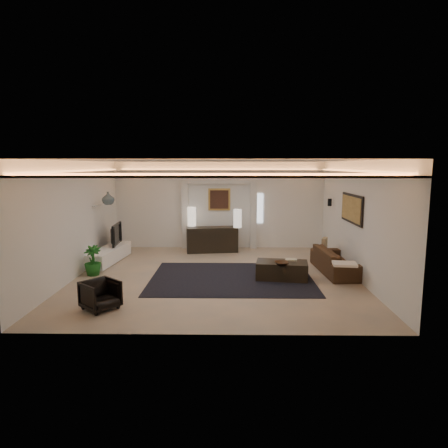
{
  "coord_description": "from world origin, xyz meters",
  "views": [
    {
      "loc": [
        0.35,
        -9.72,
        2.81
      ],
      "look_at": [
        0.2,
        0.6,
        1.25
      ],
      "focal_mm": 31.57,
      "sensor_mm": 36.0,
      "label": 1
    }
  ],
  "objects_px": {
    "sofa": "(336,261)",
    "armchair": "(100,295)",
    "coffee_table": "(282,271)",
    "console": "(212,240)"
  },
  "relations": [
    {
      "from": "console",
      "to": "sofa",
      "type": "distance_m",
      "value": 4.15
    },
    {
      "from": "console",
      "to": "coffee_table",
      "type": "relative_size",
      "value": 1.32
    },
    {
      "from": "coffee_table",
      "to": "armchair",
      "type": "distance_m",
      "value": 4.37
    },
    {
      "from": "sofa",
      "to": "armchair",
      "type": "distance_m",
      "value": 5.99
    },
    {
      "from": "console",
      "to": "armchair",
      "type": "bearing_deg",
      "value": -118.7
    },
    {
      "from": "console",
      "to": "armchair",
      "type": "relative_size",
      "value": 2.58
    },
    {
      "from": "console",
      "to": "coffee_table",
      "type": "height_order",
      "value": "console"
    },
    {
      "from": "console",
      "to": "coffee_table",
      "type": "bearing_deg",
      "value": -66.49
    },
    {
      "from": "sofa",
      "to": "coffee_table",
      "type": "xyz_separation_m",
      "value": [
        -1.5,
        -0.62,
        -0.1
      ]
    },
    {
      "from": "coffee_table",
      "to": "armchair",
      "type": "relative_size",
      "value": 1.96
    }
  ]
}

